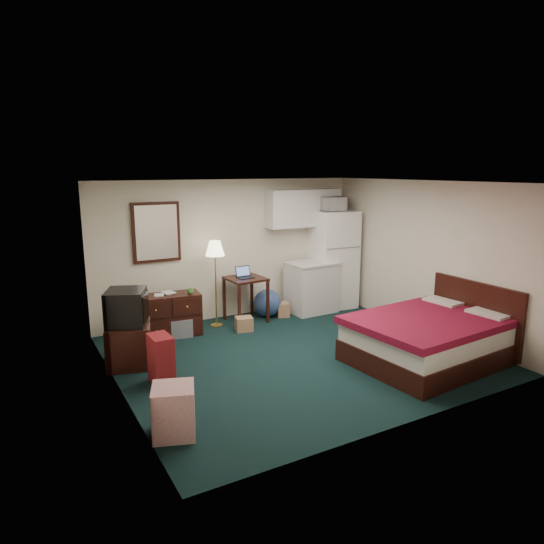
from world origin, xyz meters
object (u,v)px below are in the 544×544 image
floor_lamp (216,284)px  bed (427,340)px  tv_stand (129,345)px  suitcase (161,360)px  fridge (332,259)px  kitchen_counter (311,288)px  dresser (169,315)px  desk (246,299)px

floor_lamp → bed: size_ratio=0.74×
tv_stand → floor_lamp: bearing=45.7°
tv_stand → suitcase: bearing=-59.6°
fridge → kitchen_counter: bearing=-162.8°
dresser → desk: desk is taller
floor_lamp → tv_stand: floor_lamp is taller
floor_lamp → suitcase: 2.40m
floor_lamp → dresser: bearing=-175.0°
desk → suitcase: bearing=-142.0°
dresser → desk: size_ratio=1.26×
fridge → suitcase: bearing=-151.0°
bed → kitchen_counter: bearing=86.4°
kitchen_counter → tv_stand: bearing=-167.4°
bed → tv_stand: bearing=147.8°
floor_lamp → kitchen_counter: size_ratio=1.61×
kitchen_counter → suitcase: bearing=-154.8°
bed → suitcase: size_ratio=3.15×
floor_lamp → fridge: size_ratio=0.79×
bed → fridge: bearing=75.5°
dresser → bed: dresser is taller
desk → tv_stand: desk is taller
floor_lamp → bed: 3.56m
floor_lamp → desk: 0.66m
dresser → floor_lamp: bearing=11.4°
desk → kitchen_counter: bearing=-5.6°
desk → suitcase: 2.75m
floor_lamp → fridge: bearing=1.3°
tv_stand → suitcase: 0.84m
floor_lamp → tv_stand: (-1.73, -1.00, -0.45)m
floor_lamp → desk: (0.56, -0.01, -0.35)m
floor_lamp → tv_stand: size_ratio=2.33×
bed → tv_stand: 4.17m
kitchen_counter → tv_stand: size_ratio=1.45×
bed → suitcase: (-3.47, 1.14, -0.00)m
dresser → tv_stand: 1.26m
fridge → bed: (-0.54, -3.00, -0.62)m
kitchen_counter → fridge: size_ratio=0.49×
dresser → floor_lamp: (0.87, 0.08, 0.40)m
desk → bed: bearing=-67.5°
floor_lamp → desk: bearing=-1.1°
suitcase → tv_stand: bearing=103.0°
fridge → bed: bearing=-96.1°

